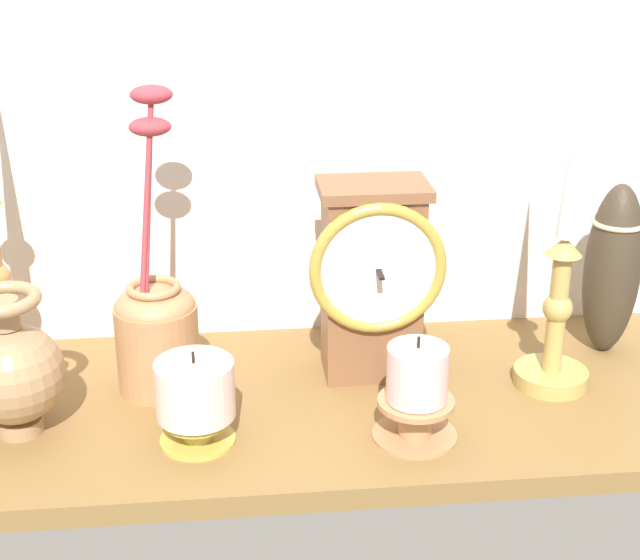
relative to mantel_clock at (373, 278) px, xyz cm
name	(u,v)px	position (x,y,z in cm)	size (l,w,h in cm)	color
ground_plane	(300,406)	(-8.69, -4.71, -13.25)	(100.00, 36.00, 2.40)	brown
back_wall	(284,72)	(-8.69, 13.79, 20.45)	(120.00, 2.00, 65.00)	silver
mantel_clock	(373,278)	(0.00, 0.00, 0.00)	(15.05, 11.08, 22.84)	brown
candlestick_tall_left	(559,298)	(19.97, -4.71, -1.40)	(8.40, 8.40, 35.02)	tan
brass_vase_bulbous	(13,370)	(-38.20, -8.86, -4.78)	(10.41, 10.41, 15.74)	#A07B56
brass_vase_jar	(157,325)	(-24.16, -0.65, -4.37)	(9.24, 9.24, 33.86)	#AF7A50
pillar_candle_front	(416,393)	(2.40, -14.18, -6.87)	(8.78, 8.78, 11.47)	#AF7E53
pillar_candle_near_clock	(195,398)	(-19.85, -12.71, -6.99)	(7.99, 7.99, 10.25)	gold
tall_ceramic_vase	(612,268)	(29.15, 2.93, -1.33)	(6.64, 6.64, 21.14)	#3A3023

